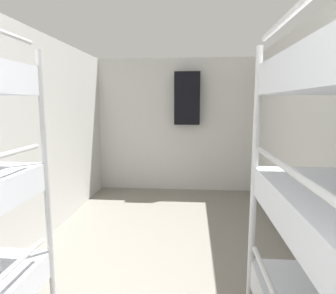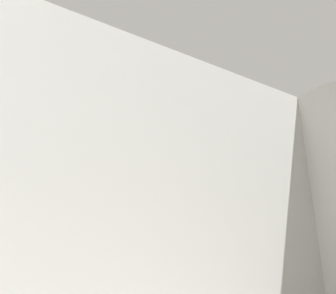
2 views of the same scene
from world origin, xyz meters
name	(u,v)px [view 1 (image 1 of 2)]	position (x,y,z in m)	size (l,w,h in m)	color
wall_left	(2,147)	(-1.40, 2.79, 1.17)	(0.06, 5.70, 2.35)	silver
wall_right	(324,151)	(1.40, 2.79, 1.17)	(0.06, 5.70, 2.35)	silver
wall_back	(175,125)	(0.00, 5.61, 1.17)	(2.87, 0.06, 2.35)	silver
hanging_coat	(187,98)	(0.21, 5.46, 1.65)	(0.44, 0.12, 0.90)	black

